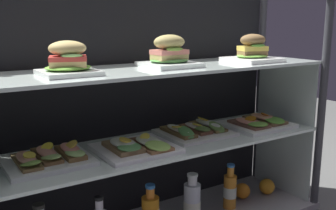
% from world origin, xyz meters
% --- Properties ---
extents(case_frame, '(1.42, 0.42, 0.99)m').
position_xyz_m(case_frame, '(0.00, 0.12, 0.54)').
color(case_frame, '#333338').
rests_on(case_frame, ground).
extents(riser_lower_tier, '(1.35, 0.35, 0.35)m').
position_xyz_m(riser_lower_tier, '(0.00, 0.00, 0.21)').
color(riser_lower_tier, silver).
rests_on(riser_lower_tier, case_base_deck).
extents(shelf_lower_glass, '(1.37, 0.36, 0.01)m').
position_xyz_m(shelf_lower_glass, '(0.00, 0.00, 0.39)').
color(shelf_lower_glass, silver).
rests_on(shelf_lower_glass, riser_lower_tier).
extents(riser_upper_tier, '(1.35, 0.35, 0.29)m').
position_xyz_m(riser_upper_tier, '(0.00, 0.00, 0.54)').
color(riser_upper_tier, silver).
rests_on(riser_upper_tier, shelf_lower_glass).
extents(shelf_upper_glass, '(1.37, 0.36, 0.01)m').
position_xyz_m(shelf_upper_glass, '(0.00, 0.00, 0.69)').
color(shelf_upper_glass, silver).
rests_on(shelf_upper_glass, riser_upper_tier).
extents(plated_roll_sandwich_right_of_center, '(0.18, 0.18, 0.11)m').
position_xyz_m(plated_roll_sandwich_right_of_center, '(-0.40, -0.03, 0.74)').
color(plated_roll_sandwich_right_of_center, white).
rests_on(plated_roll_sandwich_right_of_center, shelf_upper_glass).
extents(plated_roll_sandwich_near_right_corner, '(0.20, 0.20, 0.12)m').
position_xyz_m(plated_roll_sandwich_near_right_corner, '(-0.00, -0.01, 0.74)').
color(plated_roll_sandwich_near_right_corner, white).
rests_on(plated_roll_sandwich_near_right_corner, shelf_upper_glass).
extents(plated_roll_sandwich_mid_left, '(0.20, 0.20, 0.12)m').
position_xyz_m(plated_roll_sandwich_mid_left, '(0.40, -0.04, 0.73)').
color(plated_roll_sandwich_mid_left, white).
rests_on(plated_roll_sandwich_mid_left, shelf_upper_glass).
extents(open_sandwich_tray_left_of_center, '(0.28, 0.25, 0.07)m').
position_xyz_m(open_sandwich_tray_left_of_center, '(-0.47, 0.01, 0.41)').
color(open_sandwich_tray_left_of_center, white).
rests_on(open_sandwich_tray_left_of_center, shelf_lower_glass).
extents(open_sandwich_tray_near_left_corner, '(0.28, 0.27, 0.06)m').
position_xyz_m(open_sandwich_tray_near_left_corner, '(-0.16, -0.04, 0.41)').
color(open_sandwich_tray_near_left_corner, white).
rests_on(open_sandwich_tray_near_left_corner, shelf_lower_glass).
extents(open_sandwich_tray_mid_right, '(0.28, 0.25, 0.06)m').
position_xyz_m(open_sandwich_tray_mid_right, '(0.16, 0.03, 0.41)').
color(open_sandwich_tray_mid_right, white).
rests_on(open_sandwich_tray_mid_right, shelf_lower_glass).
extents(open_sandwich_tray_far_left, '(0.28, 0.25, 0.06)m').
position_xyz_m(open_sandwich_tray_far_left, '(0.47, -0.03, 0.41)').
color(open_sandwich_tray_far_left, white).
rests_on(open_sandwich_tray_far_left, shelf_lower_glass).
extents(juice_bottle_tucked_behind, '(0.07, 0.07, 0.21)m').
position_xyz_m(juice_bottle_tucked_behind, '(0.10, -0.03, 0.12)').
color(juice_bottle_tucked_behind, white).
rests_on(juice_bottle_tucked_behind, case_base_deck).
extents(juice_bottle_front_fourth, '(0.06, 0.06, 0.21)m').
position_xyz_m(juice_bottle_front_fourth, '(0.32, -0.02, 0.12)').
color(juice_bottle_front_fourth, orange).
rests_on(juice_bottle_front_fourth, case_base_deck).
extents(orange_fruit_beside_bottles, '(0.07, 0.07, 0.07)m').
position_xyz_m(orange_fruit_beside_bottles, '(0.43, 0.02, 0.07)').
color(orange_fruit_beside_bottles, orange).
rests_on(orange_fruit_beside_bottles, case_base_deck).
extents(orange_fruit_near_left_post, '(0.08, 0.08, 0.08)m').
position_xyz_m(orange_fruit_near_left_post, '(0.57, -0.01, 0.07)').
color(orange_fruit_near_left_post, orange).
rests_on(orange_fruit_near_left_post, case_base_deck).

